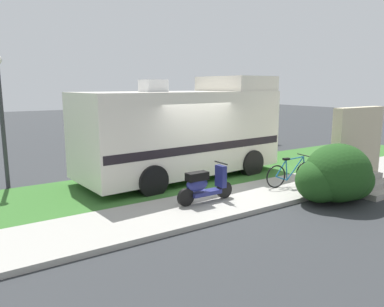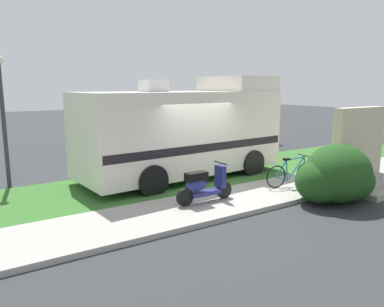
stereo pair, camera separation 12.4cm
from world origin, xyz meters
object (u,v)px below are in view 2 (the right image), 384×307
(pickup_truck_near, at_px, (232,125))
(scooter, at_px, (203,185))
(bottle_green, at_px, (321,171))
(bicycle, at_px, (291,173))
(motorhome_rv, at_px, (184,130))
(street_lamp_post, at_px, (2,108))

(pickup_truck_near, bearing_deg, scooter, -133.30)
(bottle_green, bearing_deg, bicycle, -166.40)
(pickup_truck_near, distance_m, bottle_green, 7.45)
(motorhome_rv, distance_m, pickup_truck_near, 7.50)
(motorhome_rv, relative_size, scooter, 4.16)
(street_lamp_post, bearing_deg, motorhome_rv, -20.61)
(bicycle, height_order, street_lamp_post, street_lamp_post)
(motorhome_rv, xyz_separation_m, scooter, (-1.19, -2.79, -1.00))
(motorhome_rv, bearing_deg, scooter, -113.05)
(street_lamp_post, bearing_deg, bicycle, -35.14)
(bicycle, height_order, bottle_green, bicycle)
(bicycle, distance_m, pickup_truck_near, 8.61)
(motorhome_rv, bearing_deg, bottle_green, -32.82)
(scooter, height_order, bottle_green, scooter)
(pickup_truck_near, distance_m, street_lamp_post, 11.28)
(motorhome_rv, relative_size, street_lamp_post, 1.75)
(scooter, xyz_separation_m, bicycle, (3.02, -0.14, -0.08))
(motorhome_rv, distance_m, bicycle, 3.62)
(street_lamp_post, bearing_deg, bottle_green, -26.21)
(scooter, bearing_deg, bicycle, -2.62)
(bicycle, xyz_separation_m, pickup_truck_near, (4.01, 7.60, 0.50))
(scooter, height_order, bicycle, scooter)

